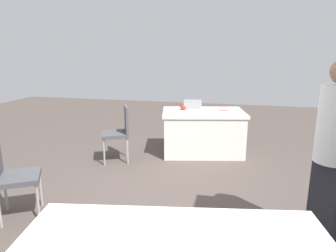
% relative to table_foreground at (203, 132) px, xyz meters
% --- Properties ---
extents(ground_plane, '(14.40, 14.40, 0.00)m').
position_rel_table_foreground_xyz_m(ground_plane, '(0.43, 1.81, -0.39)').
color(ground_plane, '#4C423D').
extents(table_foreground, '(1.61, 1.21, 0.78)m').
position_rel_table_foreground_xyz_m(table_foreground, '(0.00, 0.00, 0.00)').
color(table_foreground, silver).
rests_on(table_foreground, ground).
extents(chair_tucked_left, '(0.60, 0.60, 0.95)m').
position_rel_table_foreground_xyz_m(chair_tucked_left, '(1.79, 2.73, 0.15)').
color(chair_tucked_left, '#9E9993').
rests_on(chair_tucked_left, ground).
extents(chair_back_row, '(0.58, 0.58, 0.95)m').
position_rel_table_foreground_xyz_m(chair_back_row, '(1.33, 0.73, 0.15)').
color(chair_back_row, '#9E9993').
rests_on(chair_back_row, ground).
extents(person_attendee_standing, '(0.48, 0.48, 1.79)m').
position_rel_table_foreground_xyz_m(person_attendee_standing, '(-1.46, 2.51, 0.61)').
color(person_attendee_standing, '#26262D').
rests_on(person_attendee_standing, ground).
extents(laptop_silver, '(0.34, 0.32, 0.21)m').
position_rel_table_foreground_xyz_m(laptop_silver, '(0.19, 0.09, 0.43)').
color(laptop_silver, silver).
rests_on(laptop_silver, table_foreground).
extents(yarn_ball, '(0.13, 0.13, 0.13)m').
position_rel_table_foreground_xyz_m(yarn_ball, '(0.37, -0.05, 0.45)').
color(yarn_ball, '#B2382D').
rests_on(yarn_ball, table_foreground).
extents(scissors_red, '(0.18, 0.10, 0.01)m').
position_rel_table_foreground_xyz_m(scissors_red, '(-0.33, -0.11, 0.39)').
color(scissors_red, red).
rests_on(scissors_red, table_foreground).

